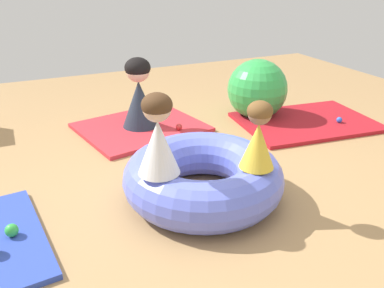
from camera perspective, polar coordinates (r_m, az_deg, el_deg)
ground_plane at (r=3.20m, az=0.98°, el=-6.67°), size 8.00×8.00×0.00m
gym_mat_front at (r=4.69m, az=15.52°, el=2.97°), size 1.52×1.15×0.04m
gym_mat_far_left at (r=4.40m, az=-7.11°, el=2.30°), size 1.39×1.25×0.04m
inflatable_cushion at (r=3.04m, az=1.55°, el=-4.59°), size 1.18×1.18×0.35m
child_in_white at (r=2.62m, az=-4.74°, el=1.21°), size 0.28×0.28×0.55m
child_in_yellow at (r=2.74m, az=9.16°, el=1.12°), size 0.34×0.34×0.47m
adult_seated at (r=4.28m, az=-7.36°, el=6.94°), size 0.45×0.45×0.72m
play_ball_red at (r=4.24m, az=-1.81°, el=2.40°), size 0.07×0.07×0.07m
play_ball_green at (r=2.88m, az=-23.71°, el=-10.89°), size 0.08×0.08×0.08m
play_ball_blue at (r=4.71m, az=19.74°, el=3.17°), size 0.06×0.06×0.06m
play_ball_teal at (r=4.71m, az=-4.58°, el=4.63°), size 0.07×0.07×0.07m
exercise_ball_large at (r=4.66m, az=9.03°, el=7.50°), size 0.66×0.66×0.66m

